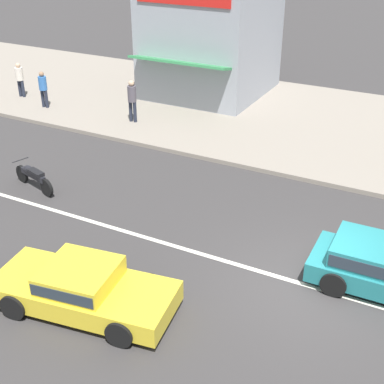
# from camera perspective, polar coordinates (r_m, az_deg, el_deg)

# --- Properties ---
(ground_plane) EXTENTS (160.00, 160.00, 0.00)m
(ground_plane) POSITION_cam_1_polar(r_m,az_deg,el_deg) (12.99, 12.31, -9.75)
(ground_plane) COLOR #383535
(lane_centre_stripe) EXTENTS (50.40, 0.14, 0.01)m
(lane_centre_stripe) POSITION_cam_1_polar(r_m,az_deg,el_deg) (12.99, 12.31, -9.74)
(lane_centre_stripe) COLOR silver
(lane_centre_stripe) RESTS_ON ground
(sedan_yellow_3) EXTENTS (4.34, 2.21, 1.06)m
(sedan_yellow_3) POSITION_cam_1_polar(r_m,az_deg,el_deg) (12.03, -11.70, -9.94)
(sedan_yellow_3) COLOR yellow
(sedan_yellow_3) RESTS_ON ground
(motorcycle_1) EXTENTS (1.93, 0.78, 0.80)m
(motorcycle_1) POSITION_cam_1_polar(r_m,az_deg,el_deg) (17.38, -16.58, 1.62)
(motorcycle_1) COLOR black
(motorcycle_1) RESTS_ON ground
(pedestrian_mid_kerb) EXTENTS (0.34, 0.34, 1.55)m
(pedestrian_mid_kerb) POSITION_cam_1_polar(r_m,az_deg,el_deg) (25.91, -17.91, 11.57)
(pedestrian_mid_kerb) COLOR #232838
(pedestrian_mid_kerb) RESTS_ON kerb_strip
(pedestrian_by_shop) EXTENTS (0.34, 0.34, 1.56)m
(pedestrian_by_shop) POSITION_cam_1_polar(r_m,az_deg,el_deg) (24.14, -15.60, 10.75)
(pedestrian_by_shop) COLOR #232838
(pedestrian_by_shop) RESTS_ON kerb_strip
(pedestrian_far_end) EXTENTS (0.34, 0.34, 1.71)m
(pedestrian_far_end) POSITION_cam_1_polar(r_m,az_deg,el_deg) (21.70, -6.41, 9.96)
(pedestrian_far_end) COLOR #232838
(pedestrian_far_end) RESTS_ON kerb_strip
(shopfront_mid_block) EXTENTS (5.05, 6.20, 5.03)m
(shopfront_mid_block) POSITION_cam_1_polar(r_m,az_deg,el_deg) (25.12, 2.04, 16.20)
(shopfront_mid_block) COLOR #999EA8
(shopfront_mid_block) RESTS_ON kerb_strip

